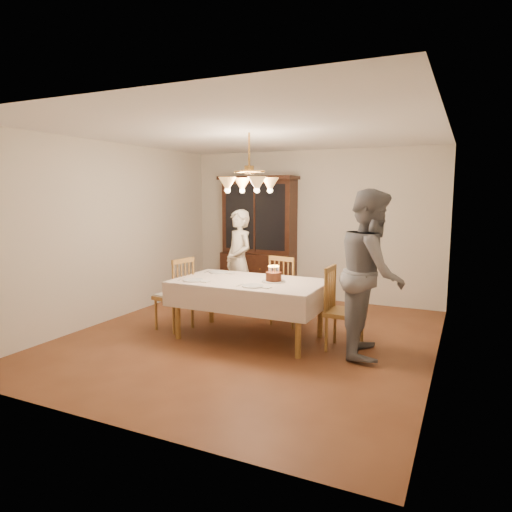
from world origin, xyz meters
The scene contains 14 objects.
ground centered at (0.00, 0.00, 0.00)m, with size 5.00×5.00×0.00m, color #5D301A.
room_shell centered at (0.00, 0.00, 1.58)m, with size 5.00×5.00×5.00m.
dining_table centered at (0.00, 0.00, 0.68)m, with size 1.90×1.10×0.76m.
china_hutch centered at (-0.91, 2.25, 1.04)m, with size 1.38×0.54×2.16m.
chair_far_side centered at (0.22, 0.80, 0.44)m, with size 0.51×0.49×1.00m.
chair_left_end centered at (-1.11, -0.08, 0.45)m, with size 0.49×0.51×1.00m.
chair_right_end centered at (1.21, 0.09, 0.44)m, with size 0.43×0.45×1.00m.
elderly_woman centered at (-0.71, 1.09, 0.81)m, with size 0.59×0.39×1.62m, color white.
adult_in_grey centered at (1.52, 0.08, 0.96)m, with size 0.93×0.73×1.92m, color slate.
birthday_cake centered at (0.31, 0.06, 0.81)m, with size 0.30×0.30×0.20m.
place_setting_near_left centered at (-0.63, -0.32, 0.77)m, with size 0.41×0.26×0.02m.
place_setting_near_right centered at (0.22, -0.32, 0.77)m, with size 0.41×0.26×0.02m.
place_setting_far_left centered at (-0.63, 0.34, 0.77)m, with size 0.42×0.27×0.02m.
chandelier centered at (0.00, 0.00, 1.98)m, with size 0.62×0.62×0.73m.
Camera 1 is at (2.51, -5.14, 1.87)m, focal length 32.00 mm.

